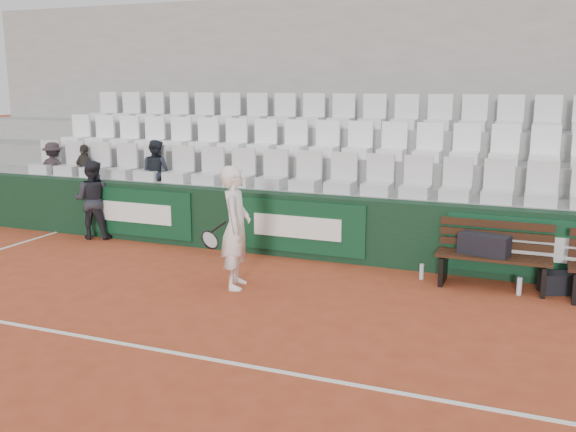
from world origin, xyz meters
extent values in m
plane|color=#AD4527|center=(0.00, 0.00, 0.00)|extent=(80.00, 80.00, 0.00)
cube|color=white|center=(0.00, 0.00, 0.00)|extent=(18.00, 0.06, 0.01)
cube|color=#10311B|center=(0.00, 4.00, 0.50)|extent=(18.00, 0.30, 1.00)
cube|color=#0C381E|center=(-3.20, 3.83, 0.52)|extent=(2.20, 0.04, 0.82)
cube|color=#0C381E|center=(-0.20, 3.83, 0.52)|extent=(2.20, 0.04, 0.82)
cube|color=#0C381E|center=(3.20, 3.83, 0.52)|extent=(2.20, 0.04, 0.82)
cube|color=#999996|center=(0.00, 4.62, 0.50)|extent=(18.00, 0.95, 1.00)
cube|color=gray|center=(0.00, 5.58, 0.72)|extent=(18.00, 0.95, 1.45)
cube|color=#999996|center=(0.00, 6.53, 0.95)|extent=(18.00, 0.95, 1.90)
cube|color=#999996|center=(0.00, 7.15, 2.20)|extent=(18.00, 0.30, 4.40)
cube|color=silver|center=(0.00, 4.45, 1.31)|extent=(11.90, 0.44, 0.63)
cube|color=white|center=(0.00, 5.40, 1.77)|extent=(11.90, 0.44, 0.63)
cube|color=silver|center=(0.00, 6.35, 2.21)|extent=(11.90, 0.44, 0.63)
cube|color=#351C10|center=(2.76, 3.46, 0.23)|extent=(1.50, 0.56, 0.45)
cube|color=black|center=(2.64, 3.45, 0.59)|extent=(0.70, 0.43, 0.28)
cube|color=black|center=(3.60, 3.56, 0.14)|extent=(0.53, 0.44, 0.28)
cylinder|color=silver|center=(1.81, 3.49, 0.11)|extent=(0.06, 0.06, 0.22)
cylinder|color=silver|center=(3.12, 3.27, 0.12)|extent=(0.07, 0.07, 0.24)
imported|color=white|center=(-0.46, 2.21, 0.83)|extent=(0.56, 0.69, 1.66)
torus|color=black|center=(-0.86, 2.21, 0.62)|extent=(0.19, 0.30, 0.26)
cylinder|color=black|center=(-0.73, 2.21, 0.81)|extent=(0.26, 0.03, 0.20)
imported|color=#212229|center=(-4.06, 3.77, 0.70)|extent=(0.80, 0.70, 1.39)
imported|color=#292126|center=(-5.54, 4.50, 1.52)|extent=(0.76, 0.56, 1.05)
imported|color=#2E2924|center=(-4.77, 4.50, 1.52)|extent=(0.65, 0.41, 1.04)
imported|color=#1C222B|center=(-3.20, 4.50, 1.59)|extent=(0.65, 0.56, 1.17)
camera|label=1|loc=(3.30, -5.28, 2.73)|focal=40.00mm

